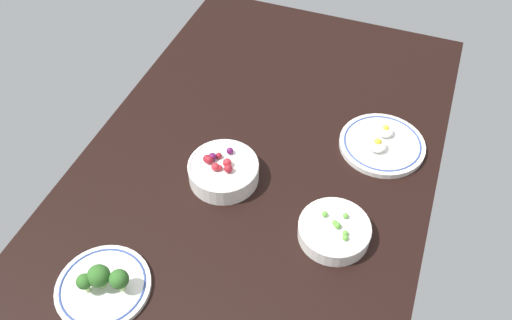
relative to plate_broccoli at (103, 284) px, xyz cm
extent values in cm
cube|color=black|center=(44.15, -17.87, -3.86)|extent=(146.41, 88.92, 4.00)
cylinder|color=white|center=(0.01, 0.27, -1.29)|extent=(20.27, 20.27, 1.13)
torus|color=#33478C|center=(0.01, 0.27, -0.72)|extent=(18.34, 18.34, 0.50)
cylinder|color=#9EBC72|center=(-2.01, 2.50, 0.52)|extent=(1.17, 1.17, 2.48)
sphere|color=#2D6023|center=(-2.01, 2.50, 3.01)|extent=(3.34, 3.34, 3.34)
cylinder|color=#9EBC72|center=(0.89, -4.01, 0.49)|extent=(1.46, 1.46, 2.43)
sphere|color=#2D6023|center=(0.89, -4.01, 3.27)|extent=(4.16, 4.16, 4.16)
cylinder|color=#9EBC72|center=(0.07, 0.30, 0.36)|extent=(1.69, 1.69, 2.17)
sphere|color=#2D6023|center=(0.07, 0.30, 3.26)|extent=(4.83, 4.83, 4.83)
cylinder|color=white|center=(61.98, -46.80, -1.08)|extent=(22.51, 22.51, 1.55)
torus|color=#33478C|center=(61.98, -46.80, -0.30)|extent=(20.31, 20.31, 0.50)
ellipsoid|color=white|center=(59.24, -45.71, 1.04)|extent=(4.86, 4.86, 2.67)
sphere|color=yellow|center=(59.24, -45.71, 2.24)|extent=(1.95, 1.95, 1.95)
ellipsoid|color=white|center=(65.21, -46.65, 0.90)|extent=(4.37, 4.37, 2.40)
sphere|color=yellow|center=(65.21, -46.65, 1.98)|extent=(1.75, 1.75, 1.75)
cylinder|color=white|center=(37.34, -11.84, 0.55)|extent=(17.54, 17.54, 4.82)
torus|color=white|center=(37.34, -11.84, 2.96)|extent=(17.63, 17.63, 0.80)
sphere|color=#B2232D|center=(35.70, -11.52, 3.69)|extent=(1.44, 1.44, 1.44)
sphere|color=maroon|center=(36.95, -8.34, 4.01)|extent=(2.08, 2.08, 2.08)
sphere|color=#B2232D|center=(37.59, -12.83, 4.06)|extent=(2.18, 2.18, 2.18)
sphere|color=#B2232D|center=(35.38, -10.65, 3.99)|extent=(2.04, 2.04, 2.04)
sphere|color=#59144C|center=(41.64, -11.87, 3.84)|extent=(1.75, 1.75, 1.75)
sphere|color=maroon|center=(37.07, -7.69, 3.99)|extent=(2.06, 2.06, 2.06)
sphere|color=maroon|center=(39.29, -9.87, 3.73)|extent=(1.54, 1.54, 1.54)
sphere|color=maroon|center=(35.92, -13.82, 4.02)|extent=(2.12, 2.12, 2.12)
sphere|color=#59144C|center=(38.16, -8.68, 3.99)|extent=(2.06, 2.06, 2.06)
cylinder|color=white|center=(30.09, -42.11, 0.00)|extent=(16.46, 16.46, 3.72)
torus|color=white|center=(30.09, -42.11, 1.86)|extent=(16.60, 16.60, 0.80)
sphere|color=#599E38|center=(32.15, -39.10, 2.55)|extent=(1.38, 1.38, 1.38)
sphere|color=#599E38|center=(30.05, -42.60, 2.64)|extent=(1.55, 1.55, 1.55)
sphere|color=#599E38|center=(33.36, -43.66, 2.52)|extent=(1.32, 1.32, 1.32)
sphere|color=#599E38|center=(28.71, -44.76, 2.53)|extent=(1.33, 1.33, 1.33)
sphere|color=#599E38|center=(30.62, -41.84, 2.50)|extent=(1.27, 1.27, 1.27)
sphere|color=#599E38|center=(27.52, -45.04, 2.54)|extent=(1.35, 1.35, 1.35)
camera|label=1|loc=(-40.29, -49.47, 100.63)|focal=37.26mm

